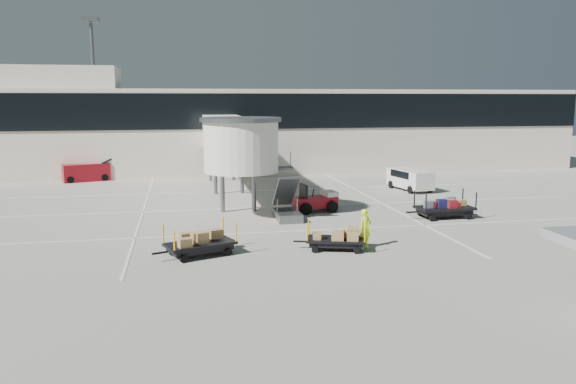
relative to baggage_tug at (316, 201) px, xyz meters
name	(u,v)px	position (x,y,z in m)	size (l,w,h in m)	color
ground	(332,239)	(-0.85, -7.08, -0.65)	(140.00, 140.00, 0.00)	#B6AFA3
lane_markings	(286,206)	(-1.52, 2.26, -0.64)	(40.00, 30.00, 0.02)	silver
terminal	(251,129)	(-1.20, 22.86, 3.45)	(64.00, 12.11, 15.20)	beige
jet_bridge	(232,140)	(-4.82, 5.19, 3.63)	(5.70, 20.40, 6.03)	white
baggage_tug	(316,201)	(0.00, 0.00, 0.00)	(2.92, 2.13, 1.79)	maroon
suitcase_cart	(445,209)	(7.19, -3.43, -0.08)	(4.20, 1.81, 1.63)	black
box_cart_near	(336,239)	(-1.25, -9.18, -0.13)	(3.49, 2.10, 1.34)	black
box_cart_far	(197,244)	(-7.76, -9.04, -0.10)	(3.85, 2.55, 1.49)	black
ground_worker	(365,229)	(0.20, -9.11, 0.30)	(0.69, 0.45, 1.90)	#C1F319
minivan	(409,178)	(9.25, 6.93, 0.32)	(2.44, 4.50, 1.62)	silver
belt_loader	(86,172)	(-16.53, 16.93, 0.11)	(4.43, 2.78, 2.00)	maroon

